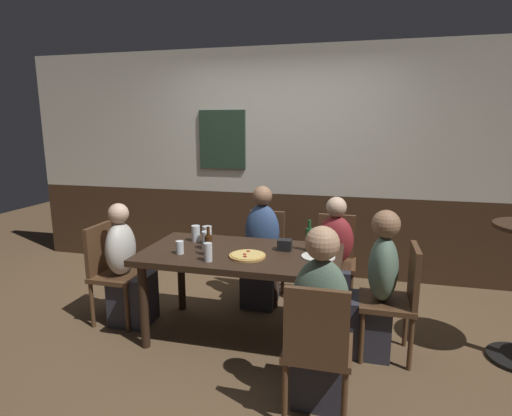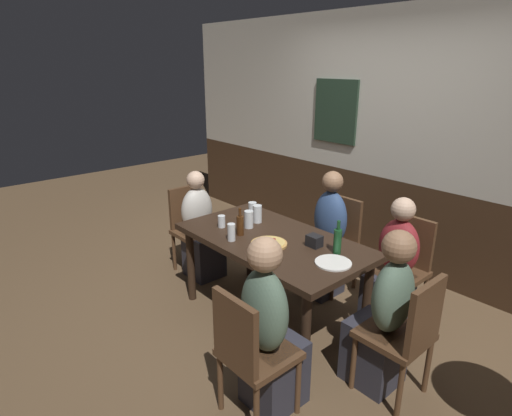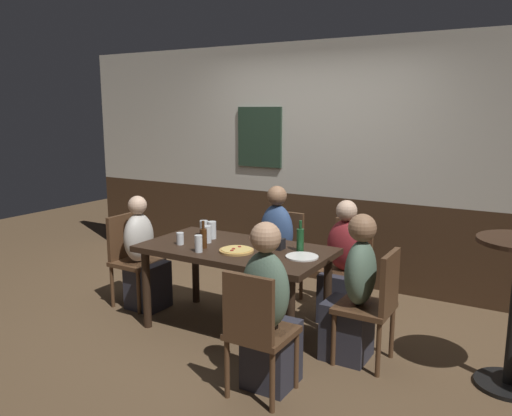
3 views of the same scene
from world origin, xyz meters
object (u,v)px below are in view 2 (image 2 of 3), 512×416
object	(u,v)px
person_right_near	(270,338)
beer_glass_tall	(222,222)
chair_right_far	(404,263)
highball_clear	(257,214)
chair_head_west	(191,224)
person_right_far	(392,273)
dining_table	(272,247)
pint_glass_pale	(231,233)
beer_bottle_green	(338,241)
beer_bottle_brown	(240,225)
chair_head_east	(406,332)
pizza	(269,244)
person_mid_far	(326,243)
plate_white_large	(333,263)
chair_mid_far	(337,238)
person_head_west	(201,233)
tumbler_short	(252,211)
condiment_caddy	(314,241)
pint_glass_amber	(249,220)
person_head_east	(383,322)
chair_right_near	(249,350)

from	to	relation	value
person_right_near	beer_glass_tall	bearing A→B (deg)	156.02
chair_right_far	highball_clear	bearing A→B (deg)	-145.92
person_right_near	highball_clear	size ratio (longest dim) A/B	7.50
chair_head_west	chair_right_far	xyz separation A→B (m)	(1.92, 0.85, 0.00)
person_right_far	dining_table	bearing A→B (deg)	-135.85
person_right_near	pint_glass_pale	bearing A→B (deg)	155.39
beer_bottle_green	beer_bottle_brown	size ratio (longest dim) A/B	1.11
dining_table	chair_head_east	world-z (taller)	chair_head_east
pizza	beer_glass_tall	xyz separation A→B (m)	(-0.54, -0.05, 0.04)
person_mid_far	plate_white_large	xyz separation A→B (m)	(0.62, -0.68, 0.25)
chair_head_west	highball_clear	distance (m)	0.94
person_right_near	plate_white_large	world-z (taller)	person_right_near
chair_mid_far	chair_head_east	size ratio (longest dim) A/B	1.00
chair_head_east	person_head_west	distance (m)	2.26
person_right_near	tumbler_short	size ratio (longest dim) A/B	8.31
chair_head_west	condiment_caddy	distance (m)	1.58
chair_right_far	pint_glass_pale	xyz separation A→B (m)	(-0.88, -1.13, 0.30)
beer_bottle_green	dining_table	bearing A→B (deg)	-163.10
beer_bottle_green	person_head_west	bearing A→B (deg)	-174.21
person_right_far	pint_glass_amber	distance (m)	1.26
beer_glass_tall	person_head_west	bearing A→B (deg)	164.01
person_head_west	chair_mid_far	bearing A→B (deg)	38.90
highball_clear	chair_head_east	bearing A→B (deg)	-5.09
person_head_east	highball_clear	distance (m)	1.44
pint_glass_amber	pint_glass_pale	size ratio (longest dim) A/B	1.06
person_mid_far	pint_glass_pale	size ratio (longest dim) A/B	8.29
person_right_near	chair_head_east	bearing A→B (deg)	53.28
pizza	person_right_near	bearing A→B (deg)	-42.52
beer_glass_tall	chair_head_east	bearing A→B (deg)	5.78
chair_right_near	person_head_west	bearing A→B (deg)	154.21
pizza	beer_bottle_green	size ratio (longest dim) A/B	1.10
beer_bottle_brown	pint_glass_pale	bearing A→B (deg)	-71.03
tumbler_short	chair_right_far	bearing A→B (deg)	29.21
chair_head_east	chair_right_near	distance (m)	0.99
chair_mid_far	person_right_far	distance (m)	0.72
person_mid_far	beer_glass_tall	world-z (taller)	person_mid_far
pint_glass_pale	pizza	bearing A→B (deg)	32.50
chair_head_west	chair_head_east	bearing A→B (deg)	0.00
dining_table	chair_right_near	xyz separation A→B (m)	(0.70, -0.85, -0.16)
person_mid_far	person_right_near	size ratio (longest dim) A/B	1.00
person_right_far	tumbler_short	size ratio (longest dim) A/B	7.74
chair_head_west	person_right_near	bearing A→B (deg)	-19.68
chair_right_far	person_mid_far	bearing A→B (deg)	-167.06
pint_glass_amber	pint_glass_pale	world-z (taller)	pint_glass_amber
beer_glass_tall	person_head_east	bearing A→B (deg)	6.40
tumbler_short	pint_glass_amber	bearing A→B (deg)	-47.79
person_mid_far	person_head_west	bearing A→B (deg)	-146.86
condiment_caddy	person_right_near	bearing A→B (deg)	-65.43
person_right_far	plate_white_large	size ratio (longest dim) A/B	4.22
chair_right_far	beer_glass_tall	bearing A→B (deg)	-138.80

